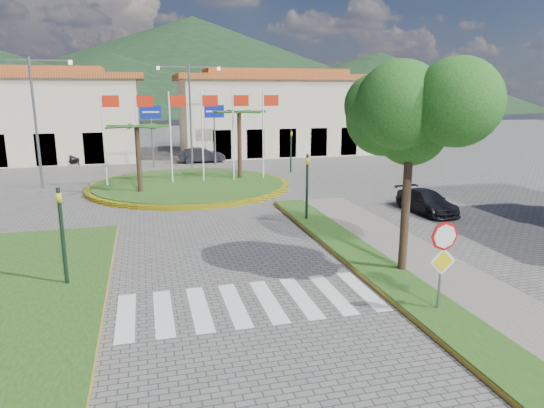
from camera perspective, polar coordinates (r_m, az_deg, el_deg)
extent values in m
plane|color=#5C5A57|center=(10.92, 1.84, -20.11)|extent=(160.00, 160.00, 0.00)
cube|color=gray|center=(15.01, 22.43, -11.12)|extent=(4.00, 28.00, 0.15)
cube|color=#1B4313|center=(14.34, 18.52, -11.87)|extent=(1.60, 28.00, 0.18)
cube|color=#1B4313|center=(16.34, -27.70, -9.61)|extent=(5.00, 14.00, 0.18)
cube|color=silver|center=(14.32, -2.83, -11.56)|extent=(8.00, 3.00, 0.01)
cylinder|color=yellow|center=(31.41, -9.71, 2.17)|extent=(12.70, 12.70, 0.24)
cylinder|color=#1B4313|center=(31.40, -9.71, 2.22)|extent=(12.00, 12.00, 0.30)
cylinder|color=black|center=(29.02, -15.41, 4.81)|extent=(0.28, 0.28, 4.05)
cylinder|color=black|center=(32.54, -3.84, 6.66)|extent=(0.28, 0.28, 4.68)
cylinder|color=silver|center=(31.47, -19.16, 6.96)|extent=(0.10, 0.10, 6.00)
cube|color=red|center=(31.30, -18.47, 11.39)|extent=(1.00, 0.03, 0.70)
cylinder|color=silver|center=(31.39, -15.50, 7.19)|extent=(0.10, 0.10, 6.00)
cube|color=red|center=(31.25, -14.74, 11.63)|extent=(1.00, 0.03, 0.70)
cylinder|color=silver|center=(31.43, -11.83, 7.40)|extent=(0.10, 0.10, 6.00)
cube|color=red|center=(31.33, -11.01, 11.82)|extent=(1.00, 0.03, 0.70)
cylinder|color=silver|center=(31.60, -8.18, 7.57)|extent=(0.10, 0.10, 6.00)
cube|color=red|center=(31.53, -7.31, 11.95)|extent=(1.00, 0.03, 0.70)
cylinder|color=silver|center=(31.89, -4.58, 7.71)|extent=(0.10, 0.10, 6.00)
cube|color=red|center=(31.86, -3.66, 12.04)|extent=(1.00, 0.03, 0.70)
cylinder|color=silver|center=(32.30, -1.05, 7.82)|extent=(0.10, 0.10, 6.00)
cube|color=red|center=(32.31, -0.10, 12.08)|extent=(1.00, 0.03, 0.70)
cylinder|color=slate|center=(13.96, 19.21, -7.47)|extent=(0.07, 0.07, 2.50)
cylinder|color=red|center=(13.61, 19.64, -3.59)|extent=(0.80, 0.03, 0.80)
cube|color=yellow|center=(13.81, 19.44, -6.38)|extent=(0.78, 0.03, 0.78)
cylinder|color=black|center=(16.42, 15.43, -0.69)|extent=(0.28, 0.28, 4.40)
ellipsoid|color=#144B14|center=(16.00, 16.09, 9.81)|extent=(3.60, 3.60, 3.20)
cylinder|color=black|center=(16.07, -23.38, -3.83)|extent=(0.12, 0.12, 3.20)
imported|color=yellow|center=(15.82, -23.70, -0.36)|extent=(0.15, 0.18, 0.90)
cylinder|color=black|center=(22.38, 4.13, 1.79)|extent=(0.12, 0.12, 3.20)
imported|color=yellow|center=(22.20, 4.18, 4.32)|extent=(0.15, 0.18, 0.90)
cylinder|color=black|center=(36.60, 2.23, 6.23)|extent=(0.12, 0.12, 3.20)
imported|color=yellow|center=(36.50, 2.25, 7.79)|extent=(0.18, 0.15, 0.90)
cylinder|color=slate|center=(39.89, -13.95, 7.87)|extent=(0.12, 0.12, 5.20)
cube|color=#0D1B94|center=(39.72, -14.09, 10.45)|extent=(1.60, 0.05, 1.00)
cylinder|color=slate|center=(40.29, -6.76, 8.21)|extent=(0.12, 0.12, 5.20)
cube|color=#0D1B94|center=(40.12, -6.82, 10.77)|extent=(1.60, 0.05, 1.00)
cylinder|color=slate|center=(38.97, -9.56, 10.02)|extent=(0.16, 0.16, 8.00)
cube|color=slate|center=(38.86, -11.60, 15.54)|extent=(2.40, 0.08, 0.08)
cube|color=slate|center=(39.09, -7.96, 15.66)|extent=(2.40, 0.08, 0.08)
cylinder|color=slate|center=(33.41, -26.03, 8.41)|extent=(0.16, 0.16, 8.00)
cube|color=slate|center=(33.65, -28.76, 14.66)|extent=(2.40, 0.08, 0.08)
cube|color=slate|center=(33.20, -24.61, 15.11)|extent=(2.40, 0.08, 0.08)
cube|color=beige|center=(48.17, -28.76, 8.57)|extent=(22.00, 9.00, 7.00)
cube|color=#98421D|center=(48.12, -29.26, 13.01)|extent=(23.32, 9.54, 0.50)
cube|color=#98421D|center=(48.13, -29.33, 13.60)|extent=(16.50, 4.95, 0.60)
cube|color=beige|center=(48.49, 0.34, 10.18)|extent=(18.00, 9.00, 7.00)
cube|color=#98421D|center=(48.44, 0.35, 14.62)|extent=(19.08, 9.54, 0.50)
cube|color=#98421D|center=(48.46, 0.35, 15.21)|extent=(13.50, 4.95, 0.60)
cone|color=black|center=(169.90, -9.18, 16.00)|extent=(180.00, 180.00, 30.00)
cone|color=black|center=(161.09, 12.37, 13.90)|extent=(120.00, 120.00, 18.00)
cone|color=black|center=(138.95, -18.35, 13.31)|extent=(110.00, 110.00, 16.00)
imported|color=silver|center=(45.90, -29.04, 4.65)|extent=(4.10, 2.61, 1.05)
imported|color=black|center=(43.89, -20.49, 5.34)|extent=(4.22, 2.81, 1.34)
imported|color=black|center=(42.27, -8.29, 5.73)|extent=(3.92, 1.38, 1.29)
imported|color=black|center=(25.61, 17.74, 0.27)|extent=(1.87, 4.01, 1.13)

